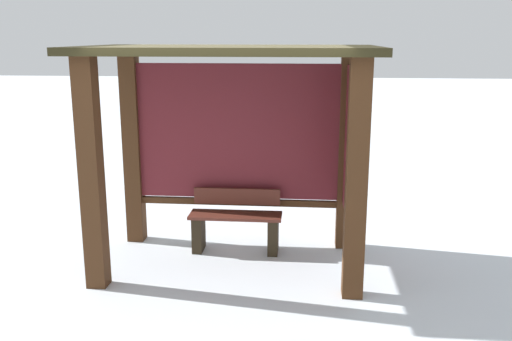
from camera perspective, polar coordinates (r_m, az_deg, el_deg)
ground_plane at (r=6.63m, az=-2.49°, el=-9.45°), size 60.00×60.00×0.00m
bus_shelter at (r=6.35m, az=-1.50°, el=5.68°), size 3.15×1.87×2.48m
bench_left_inside at (r=6.89m, az=-2.06°, el=-5.39°), size 1.12×0.36×0.76m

